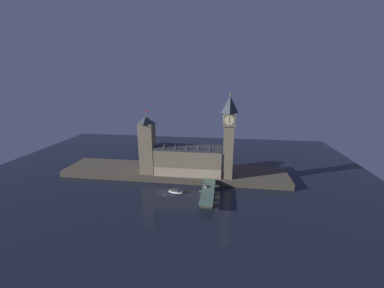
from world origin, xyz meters
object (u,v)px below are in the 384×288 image
at_px(pedestrian_near_rail, 201,195).
at_px(pedestrian_far_rail, 204,183).
at_px(victoria_tower, 147,145).
at_px(car_northbound_lead, 206,186).
at_px(street_lamp_mid, 214,185).
at_px(clock_tower, 229,135).
at_px(street_lamp_near, 200,194).
at_px(boat_upstream, 176,192).
at_px(pedestrian_mid_walk, 214,188).

xyz_separation_m(pedestrian_near_rail, pedestrian_far_rail, (0.00, 22.37, -0.06)).
relative_size(victoria_tower, car_northbound_lead, 12.94).
height_order(pedestrian_far_rail, street_lamp_mid, street_lamp_mid).
bearing_deg(car_northbound_lead, street_lamp_mid, -36.23).
distance_m(clock_tower, street_lamp_near, 60.61).
xyz_separation_m(pedestrian_far_rail, street_lamp_mid, (9.36, -10.97, 3.62)).
bearing_deg(boat_upstream, pedestrian_mid_walk, -3.44).
bearing_deg(street_lamp_mid, car_northbound_lead, 143.77).
bearing_deg(pedestrian_far_rail, street_lamp_mid, -49.52).
xyz_separation_m(street_lamp_near, street_lamp_mid, (9.76, 14.72, 0.53)).
bearing_deg(boat_upstream, street_lamp_mid, -8.13).
bearing_deg(pedestrian_mid_walk, street_lamp_mid, -81.62).
height_order(car_northbound_lead, street_lamp_near, street_lamp_near).
height_order(pedestrian_mid_walk, pedestrian_far_rail, pedestrian_mid_walk).
bearing_deg(street_lamp_near, street_lamp_mid, 56.45).
height_order(pedestrian_near_rail, pedestrian_far_rail, pedestrian_near_rail).
xyz_separation_m(street_lamp_mid, boat_upstream, (-32.48, 4.64, -10.34)).
bearing_deg(street_lamp_near, boat_upstream, 139.56).
relative_size(clock_tower, street_lamp_near, 11.76).
xyz_separation_m(pedestrian_mid_walk, street_lamp_mid, (0.40, -2.71, 3.61)).
bearing_deg(boat_upstream, clock_tower, 31.54).
height_order(pedestrian_mid_walk, street_lamp_near, street_lamp_near).
bearing_deg(car_northbound_lead, boat_upstream, -178.70).
bearing_deg(street_lamp_mid, victoria_tower, 152.99).
bearing_deg(victoria_tower, pedestrian_near_rail, -38.71).
relative_size(clock_tower, pedestrian_mid_walk, 42.89).
relative_size(victoria_tower, pedestrian_far_rail, 34.96).
relative_size(pedestrian_far_rail, boat_upstream, 0.12).
xyz_separation_m(pedestrian_mid_walk, street_lamp_near, (-9.36, -17.43, 3.08)).
distance_m(clock_tower, car_northbound_lead, 48.91).
distance_m(pedestrian_near_rail, pedestrian_far_rail, 22.37).
xyz_separation_m(car_northbound_lead, street_lamp_mid, (7.12, -5.22, 3.84)).
bearing_deg(car_northbound_lead, street_lamp_near, -97.54).
xyz_separation_m(car_northbound_lead, pedestrian_mid_walk, (6.72, -2.50, 0.23)).
height_order(victoria_tower, boat_upstream, victoria_tower).
xyz_separation_m(car_northbound_lead, boat_upstream, (-25.36, -0.57, -6.50)).
bearing_deg(street_lamp_mid, pedestrian_mid_walk, 98.38).
xyz_separation_m(clock_tower, boat_upstream, (-42.79, -26.27, -44.28)).
relative_size(pedestrian_near_rail, boat_upstream, 0.13).
xyz_separation_m(clock_tower, street_lamp_near, (-20.08, -45.63, -34.47)).
bearing_deg(pedestrian_far_rail, victoria_tower, 158.29).
distance_m(pedestrian_near_rail, pedestrian_mid_walk, 16.72).
height_order(pedestrian_far_rail, street_lamp_near, street_lamp_near).
relative_size(pedestrian_near_rail, pedestrian_far_rail, 1.06).
distance_m(clock_tower, boat_upstream, 66.95).
distance_m(victoria_tower, street_lamp_near, 76.08).
xyz_separation_m(clock_tower, car_northbound_lead, (-17.44, -25.69, -37.78)).
height_order(car_northbound_lead, pedestrian_mid_walk, pedestrian_mid_walk).
bearing_deg(pedestrian_near_rail, car_northbound_lead, 82.33).
bearing_deg(pedestrian_near_rail, street_lamp_mid, 50.63).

